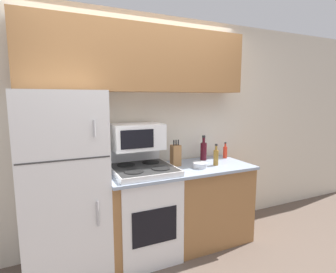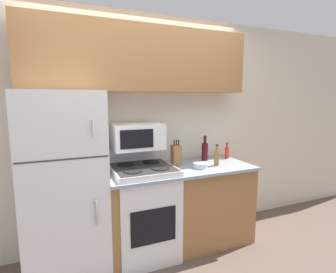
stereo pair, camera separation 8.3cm
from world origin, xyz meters
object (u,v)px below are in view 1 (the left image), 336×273
at_px(bottle_hot_sauce, 225,152).
at_px(bottle_vinegar, 216,157).
at_px(knife_block, 176,155).
at_px(bowl, 200,165).
at_px(refrigerator, 65,186).
at_px(bottle_wine_red, 204,150).
at_px(microwave, 137,136).
at_px(stove, 143,210).

height_order(bottle_hot_sauce, bottle_vinegar, bottle_vinegar).
distance_m(knife_block, bowl, 0.29).
xyz_separation_m(knife_block, bottle_hot_sauce, (0.73, 0.08, -0.04)).
height_order(refrigerator, knife_block, refrigerator).
height_order(refrigerator, bottle_wine_red, refrigerator).
xyz_separation_m(microwave, bottle_wine_red, (0.86, 0.06, -0.23)).
xyz_separation_m(refrigerator, stove, (0.74, -0.01, -0.36)).
height_order(refrigerator, bottle_hot_sauce, refrigerator).
bearing_deg(stove, refrigerator, 178.96).
relative_size(knife_block, bottle_wine_red, 0.97).
distance_m(stove, microwave, 0.77).
relative_size(microwave, bowl, 3.21).
xyz_separation_m(refrigerator, bowl, (1.35, -0.11, 0.08)).
bearing_deg(bowl, bottle_vinegar, 5.88).
bearing_deg(bottle_wine_red, refrigerator, -173.75).
xyz_separation_m(stove, knife_block, (0.41, 0.09, 0.52)).
bearing_deg(bottle_wine_red, stove, -167.46).
height_order(bowl, bottle_vinegar, bottle_vinegar).
xyz_separation_m(bottle_wine_red, bottle_hot_sauce, (0.31, -0.02, -0.04)).
bearing_deg(bottle_hot_sauce, knife_block, -173.68).
bearing_deg(stove, bowl, -9.38).
relative_size(refrigerator, microwave, 3.29).
bearing_deg(knife_block, refrigerator, -176.39).
xyz_separation_m(bowl, bottle_hot_sauce, (0.53, 0.27, 0.05)).
height_order(bottle_wine_red, bottle_hot_sauce, bottle_wine_red).
bearing_deg(bottle_wine_red, bottle_vinegar, -91.06).
distance_m(refrigerator, bottle_hot_sauce, 1.89).
relative_size(microwave, knife_block, 1.77).
relative_size(microwave, bottle_hot_sauce, 2.59).
relative_size(stove, microwave, 2.14).
bearing_deg(microwave, stove, -81.63).
distance_m(bowl, bottle_wine_red, 0.37).
bearing_deg(refrigerator, bottle_vinegar, -3.37).
distance_m(microwave, bowl, 0.74).
xyz_separation_m(microwave, bottle_vinegar, (0.85, -0.20, -0.26)).
distance_m(microwave, bottle_vinegar, 0.91).
xyz_separation_m(microwave, bottle_hot_sauce, (1.16, 0.04, -0.27)).
distance_m(bottle_hot_sauce, bottle_vinegar, 0.40).
bearing_deg(bottle_hot_sauce, microwave, -177.92).
height_order(knife_block, bottle_wine_red, bottle_wine_red).
bearing_deg(microwave, bottle_vinegar, -13.49).
distance_m(knife_block, bottle_vinegar, 0.45).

